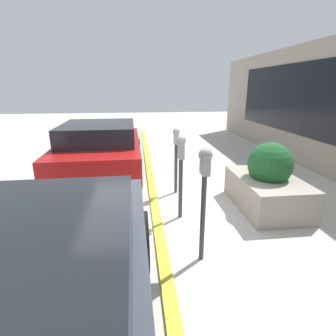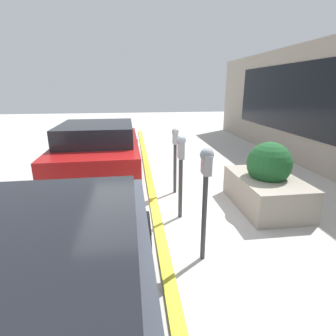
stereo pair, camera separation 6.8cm
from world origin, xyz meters
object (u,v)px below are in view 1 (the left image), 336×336
object	(u,v)px
parking_meter_nearest	(204,181)
parked_car_front	(11,302)
parking_meter_second	(181,162)
parking_meter_middle	(176,150)
parked_car_middle	(100,147)
planter_box	(268,183)

from	to	relation	value
parking_meter_nearest	parked_car_front	world-z (taller)	parking_meter_nearest
parking_meter_second	parked_car_front	world-z (taller)	parking_meter_second
parking_meter_nearest	parking_meter_middle	distance (m)	2.35
parking_meter_second	parked_car_middle	world-z (taller)	parking_meter_second
planter_box	parking_meter_second	bearing A→B (deg)	97.04
parked_car_front	parked_car_middle	distance (m)	5.23
parking_meter_second	parked_car_middle	size ratio (longest dim) A/B	0.36
parking_meter_nearest	parked_car_middle	distance (m)	4.30
parking_meter_second	parking_meter_middle	xyz separation A→B (m)	(1.14, -0.09, -0.06)
parking_meter_middle	parked_car_middle	bearing A→B (deg)	48.80
parked_car_front	parked_car_middle	xyz separation A→B (m)	(5.23, 0.03, -0.03)
parked_car_front	parked_car_middle	bearing A→B (deg)	-0.37
parked_car_middle	parking_meter_nearest	bearing A→B (deg)	-156.71
parking_meter_nearest	parked_car_middle	bearing A→B (deg)	24.45
parking_meter_nearest	planter_box	distance (m)	2.24
parking_meter_nearest	parking_meter_second	xyz separation A→B (m)	(1.21, 0.09, -0.09)
parking_meter_nearest	parking_meter_middle	size ratio (longest dim) A/B	1.08
parking_meter_second	parked_car_front	distance (m)	3.04
parking_meter_second	parked_car_middle	xyz separation A→B (m)	(2.69, 1.68, -0.30)
parking_meter_second	parking_meter_middle	size ratio (longest dim) A/B	1.04
parked_car_middle	parking_meter_second	bearing A→B (deg)	-149.17
parked_car_middle	parking_meter_middle	bearing A→B (deg)	-132.36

